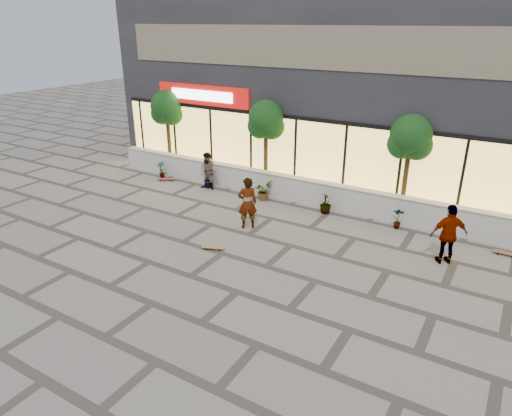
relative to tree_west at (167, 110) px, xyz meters
The scene contains 17 objects.
ground 12.21m from the tree_west, 40.55° to the right, with size 80.00×80.00×0.00m, color gray.
planter_wall 9.36m from the tree_west, ahead, with size 22.00×0.42×1.04m.
retail_building 10.27m from the tree_west, 28.00° to the left, with size 24.00×9.17×8.50m.
shrub_a 2.91m from the tree_west, 68.20° to the right, with size 0.43×0.29×0.81m, color black.
shrub_b 4.37m from the tree_west, 20.75° to the right, with size 0.45×0.36×0.81m, color black.
shrub_c 6.74m from the tree_west, 11.58° to the right, with size 0.73×0.63×0.81m, color black.
shrub_d 9.35m from the tree_west, ahead, with size 0.45×0.45×0.81m, color black.
shrub_e 12.05m from the tree_west, ahead, with size 0.43×0.29×0.81m, color black.
tree_west is the anchor object (origin of this frame).
tree_midwest 5.50m from the tree_west, ahead, with size 1.60×1.50×3.92m.
tree_mideast 11.50m from the tree_west, ahead, with size 1.60×1.50×3.92m.
skater_center 8.29m from the tree_west, 29.33° to the right, with size 0.70×0.46×1.91m, color silver.
skater_left 4.26m from the tree_west, 22.41° to the right, with size 0.81×0.63×1.67m, color tan.
skater_right_near 14.10m from the tree_west, 12.39° to the right, with size 1.13×0.47×1.93m, color silver.
skateboard_center 9.61m from the tree_west, 40.78° to the right, with size 0.79×0.47×0.09m.
skateboard_left 3.41m from the tree_west, 56.71° to the right, with size 0.81×0.56×0.10m.
skateboard_right_near 15.62m from the tree_west, ahead, with size 0.82×0.23×0.10m.
Camera 1 is at (6.00, -9.00, 7.00)m, focal length 32.00 mm.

